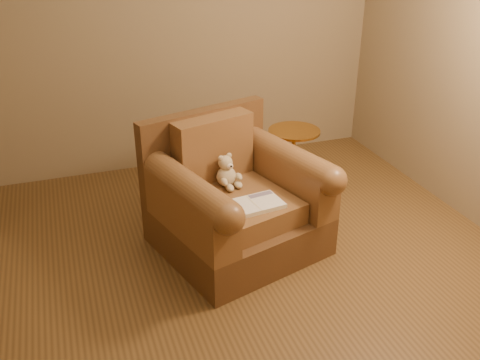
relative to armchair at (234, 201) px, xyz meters
name	(u,v)px	position (x,y,z in m)	size (l,w,h in m)	color
floor	(241,277)	(-0.09, -0.41, -0.36)	(4.00, 4.00, 0.00)	brown
room	(241,18)	(-0.09, -0.41, 1.35)	(4.02, 4.02, 2.71)	#847051
armchair	(234,201)	(0.00, 0.00, 0.00)	(1.28, 1.25, 0.94)	brown
teddy_bear	(227,174)	(-0.02, 0.09, 0.18)	(0.18, 0.21, 0.25)	#C4B089
guidebook	(254,205)	(0.05, -0.27, 0.10)	(0.42, 0.28, 0.03)	beige
side_table	(293,161)	(0.72, 0.57, -0.04)	(0.43, 0.43, 0.61)	#C48935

